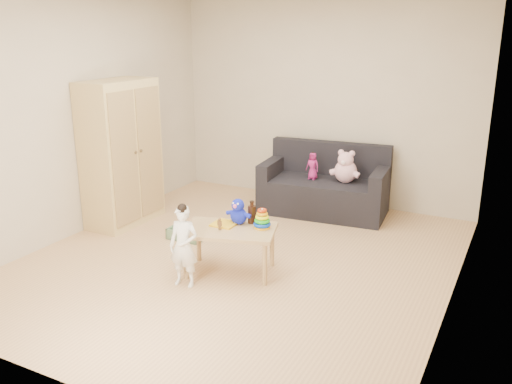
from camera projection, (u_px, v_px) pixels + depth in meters
The scene contains 13 objects.
room at pixel (239, 132), 5.05m from camera, with size 4.50×4.50×4.50m.
wardrobe at pixel (121, 153), 6.26m from camera, with size 0.46×0.93×1.67m, color #DDC279.
sofa at pixel (323, 196), 6.74m from camera, with size 1.52×0.76×0.43m, color black.
play_table at pixel (230, 250), 5.10m from camera, with size 0.84×0.53×0.44m, color tan.
storage_bin at pixel (188, 233), 5.98m from camera, with size 0.40×0.30×0.12m, color #668B65, non-canonical shape.
toddler at pixel (184, 247), 4.80m from camera, with size 0.27×0.18×0.73m, color white.
pink_bear at pixel (346, 169), 6.53m from camera, with size 0.29×0.25×0.34m, color #FFBBCD, non-canonical shape.
doll at pixel (313, 166), 6.67m from camera, with size 0.17×0.11×0.33m, color #A91F6C.
ring_stacker at pixel (262, 220), 5.03m from camera, with size 0.17×0.17×0.19m.
brown_bottle at pixel (252, 214), 5.15m from camera, with size 0.08×0.08×0.22m.
blue_plush at pixel (239, 211), 5.12m from camera, with size 0.21×0.17×0.25m, color #1723CF, non-canonical shape.
wooden_figure at pixel (220, 224), 4.98m from camera, with size 0.05×0.04×0.12m, color brown, non-canonical shape.
yellow_book at pixel (224, 224), 5.13m from camera, with size 0.22×0.22×0.02m, color yellow.
Camera 1 is at (2.43, -4.37, 2.24)m, focal length 38.00 mm.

